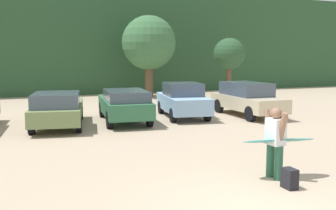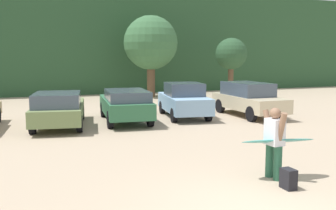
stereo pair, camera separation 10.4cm
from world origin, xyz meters
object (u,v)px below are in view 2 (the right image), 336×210
object	(u,v)px
parked_car_sky_blue	(184,100)
person_adult	(274,139)
parked_car_champagne	(248,98)
parked_car_olive_green	(59,108)
surfboard_teal	(278,141)
backpack_dropped	(288,179)
parked_car_forest_green	(125,104)

from	to	relation	value
parked_car_sky_blue	person_adult	distance (m)	9.48
parked_car_sky_blue	parked_car_champagne	distance (m)	3.21
parked_car_olive_green	parked_car_sky_blue	size ratio (longest dim) A/B	1.15
parked_car_olive_green	surfboard_teal	bearing A→B (deg)	-144.32
surfboard_teal	parked_car_olive_green	bearing A→B (deg)	-52.87
parked_car_champagne	backpack_dropped	xyz separation A→B (m)	(-4.86, -9.36, -0.64)
surfboard_teal	person_adult	bearing A→B (deg)	18.20
parked_car_sky_blue	surfboard_teal	size ratio (longest dim) A/B	2.31
parked_car_sky_blue	surfboard_teal	world-z (taller)	parked_car_sky_blue
parked_car_sky_blue	surfboard_teal	distance (m)	9.45
parked_car_olive_green	parked_car_forest_green	bearing A→B (deg)	-76.38
parked_car_olive_green	parked_car_sky_blue	xyz separation A→B (m)	(5.83, 0.56, 0.06)
parked_car_forest_green	backpack_dropped	distance (m)	9.81
parked_car_forest_green	backpack_dropped	xyz separation A→B (m)	(1.24, -9.72, -0.58)
parked_car_sky_blue	parked_car_champagne	size ratio (longest dim) A/B	0.95
parked_car_sky_blue	backpack_dropped	bearing A→B (deg)	178.77
parked_car_forest_green	person_adult	distance (m)	9.10
parked_car_champagne	parked_car_forest_green	bearing A→B (deg)	87.16
backpack_dropped	surfboard_teal	bearing A→B (deg)	71.70
person_adult	backpack_dropped	world-z (taller)	person_adult
parked_car_champagne	parked_car_sky_blue	bearing A→B (deg)	77.90
person_adult	backpack_dropped	xyz separation A→B (m)	(-0.12, -0.72, -0.74)
parked_car_champagne	backpack_dropped	size ratio (longest dim) A/B	10.12
parked_car_olive_green	person_adult	distance (m)	9.75
parked_car_olive_green	parked_car_sky_blue	world-z (taller)	parked_car_sky_blue
parked_car_olive_green	parked_car_forest_green	distance (m)	2.88
person_adult	surfboard_teal	xyz separation A→B (m)	(0.12, 0.02, -0.06)
parked_car_champagne	backpack_dropped	world-z (taller)	parked_car_champagne
parked_car_olive_green	person_adult	world-z (taller)	person_adult
parked_car_sky_blue	surfboard_teal	xyz separation A→B (m)	(-1.48, -9.33, 0.08)
parked_car_sky_blue	person_adult	size ratio (longest dim) A/B	2.54
parked_car_sky_blue	parked_car_champagne	xyz separation A→B (m)	(3.13, -0.70, 0.04)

